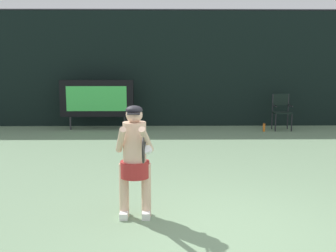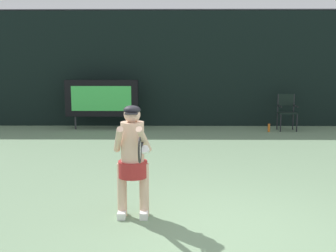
{
  "view_description": "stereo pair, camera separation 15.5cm",
  "coord_description": "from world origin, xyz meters",
  "px_view_note": "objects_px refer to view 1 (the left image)",
  "views": [
    {
      "loc": [
        -0.78,
        -4.68,
        2.11
      ],
      "look_at": [
        -0.69,
        1.9,
        1.05
      ],
      "focal_mm": 44.27,
      "sensor_mm": 36.0,
      "label": 1
    },
    {
      "loc": [
        -0.63,
        -4.68,
        2.11
      ],
      "look_at": [
        -0.69,
        1.9,
        1.05
      ],
      "focal_mm": 44.27,
      "sensor_mm": 36.0,
      "label": 2
    }
  ],
  "objects_px": {
    "scoreboard": "(97,98)",
    "tennis_player": "(135,156)",
    "umpire_chair": "(282,110)",
    "water_bottle": "(264,127)",
    "tennis_ball_loose": "(135,169)",
    "tennis_racket": "(143,150)"
  },
  "relations": [
    {
      "from": "water_bottle",
      "to": "tennis_ball_loose",
      "type": "height_order",
      "value": "water_bottle"
    },
    {
      "from": "scoreboard",
      "to": "water_bottle",
      "type": "distance_m",
      "value": 5.07
    },
    {
      "from": "scoreboard",
      "to": "umpire_chair",
      "type": "xyz_separation_m",
      "value": [
        5.56,
        -0.14,
        -0.33
      ]
    },
    {
      "from": "scoreboard",
      "to": "tennis_racket",
      "type": "distance_m",
      "value": 7.85
    },
    {
      "from": "umpire_chair",
      "to": "water_bottle",
      "type": "distance_m",
      "value": 0.81
    },
    {
      "from": "tennis_player",
      "to": "tennis_racket",
      "type": "bearing_deg",
      "value": -75.86
    },
    {
      "from": "water_bottle",
      "to": "tennis_racket",
      "type": "xyz_separation_m",
      "value": [
        -3.24,
        -7.24,
        0.93
      ]
    },
    {
      "from": "scoreboard",
      "to": "umpire_chair",
      "type": "distance_m",
      "value": 5.58
    },
    {
      "from": "umpire_chair",
      "to": "water_bottle",
      "type": "relative_size",
      "value": 4.08
    },
    {
      "from": "water_bottle",
      "to": "scoreboard",
      "type": "bearing_deg",
      "value": 175.23
    },
    {
      "from": "tennis_racket",
      "to": "water_bottle",
      "type": "bearing_deg",
      "value": 46.82
    },
    {
      "from": "tennis_racket",
      "to": "umpire_chair",
      "type": "bearing_deg",
      "value": 43.99
    },
    {
      "from": "umpire_chair",
      "to": "tennis_player",
      "type": "relative_size",
      "value": 0.71
    },
    {
      "from": "scoreboard",
      "to": "tennis_racket",
      "type": "relative_size",
      "value": 3.65
    },
    {
      "from": "scoreboard",
      "to": "tennis_player",
      "type": "xyz_separation_m",
      "value": [
        1.6,
        -7.09,
        -0.11
      ]
    },
    {
      "from": "scoreboard",
      "to": "tennis_player",
      "type": "bearing_deg",
      "value": -77.28
    },
    {
      "from": "umpire_chair",
      "to": "water_bottle",
      "type": "bearing_deg",
      "value": -154.2
    },
    {
      "from": "water_bottle",
      "to": "tennis_ball_loose",
      "type": "distance_m",
      "value": 5.6
    },
    {
      "from": "scoreboard",
      "to": "tennis_ball_loose",
      "type": "height_order",
      "value": "scoreboard"
    },
    {
      "from": "water_bottle",
      "to": "tennis_ball_loose",
      "type": "bearing_deg",
      "value": -129.38
    },
    {
      "from": "umpire_chair",
      "to": "tennis_ball_loose",
      "type": "height_order",
      "value": "umpire_chair"
    },
    {
      "from": "tennis_player",
      "to": "tennis_racket",
      "type": "distance_m",
      "value": 0.63
    }
  ]
}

